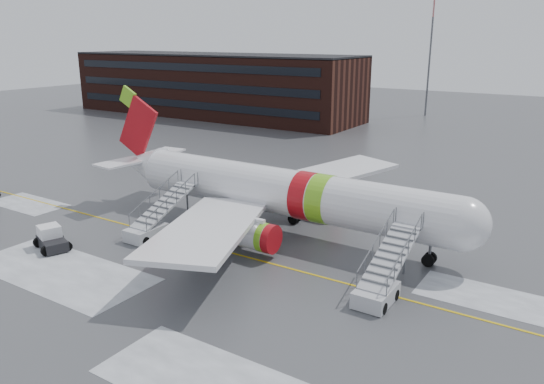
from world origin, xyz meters
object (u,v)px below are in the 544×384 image
Objects in this scene: airliner at (275,191)px; pushback_tug at (51,239)px; airstair_aft at (153,224)px; airstair_fwd at (381,282)px.

airliner reaches higher than pushback_tug.
pushback_tug is at bearing -127.52° from airstair_aft.
airliner is 17.82m from pushback_tug.
airliner is 10.31× the size of pushback_tug.
pushback_tug is (-12.30, -12.61, -2.65)m from airliner.
airstair_fwd is 2.27× the size of pushback_tug.
airstair_fwd is 1.00× the size of airstair_aft.
airstair_fwd reaches higher than pushback_tug.
pushback_tug is at bearing -134.28° from airliner.
airstair_fwd is at bearing 14.10° from pushback_tug.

